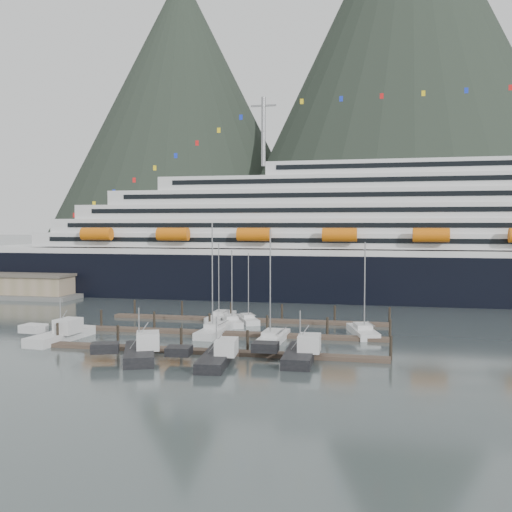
% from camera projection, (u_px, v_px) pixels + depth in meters
% --- Properties ---
extents(ground, '(1600.00, 1600.00, 0.00)m').
position_uv_depth(ground, '(255.00, 340.00, 85.93)').
color(ground, '#465252').
rests_on(ground, ground).
extents(mountains, '(870.00, 440.00, 420.00)m').
position_uv_depth(mountains, '(420.00, 88.00, 640.62)').
color(mountains, black).
rests_on(mountains, ground).
extents(cruise_ship, '(210.00, 30.40, 50.30)m').
position_uv_depth(cruise_ship, '(440.00, 245.00, 132.56)').
color(cruise_ship, black).
rests_on(cruise_ship, ground).
extents(dock_near, '(48.18, 2.28, 3.20)m').
position_uv_depth(dock_near, '(201.00, 351.00, 77.25)').
color(dock_near, '#3F3128').
rests_on(dock_near, ground).
extents(dock_mid, '(48.18, 2.28, 3.20)m').
position_uv_depth(dock_mid, '(227.00, 333.00, 89.94)').
color(dock_mid, '#3F3128').
rests_on(dock_mid, ground).
extents(dock_far, '(48.18, 2.28, 3.20)m').
position_uv_depth(dock_far, '(247.00, 319.00, 102.63)').
color(dock_far, '#3F3128').
rests_on(dock_far, ground).
extents(sailboat_b, '(3.46, 11.47, 17.35)m').
position_uv_depth(sailboat_b, '(215.00, 331.00, 90.51)').
color(sailboat_b, silver).
rests_on(sailboat_b, ground).
extents(sailboat_c, '(6.17, 9.66, 12.90)m').
position_uv_depth(sailboat_c, '(231.00, 322.00, 99.41)').
color(sailboat_c, silver).
rests_on(sailboat_c, ground).
extents(sailboat_d, '(3.26, 12.31, 16.50)m').
position_uv_depth(sailboat_d, '(272.00, 339.00, 84.03)').
color(sailboat_d, silver).
rests_on(sailboat_d, ground).
extents(sailboat_e, '(3.12, 10.25, 13.77)m').
position_uv_depth(sailboat_e, '(221.00, 317.00, 104.28)').
color(sailboat_e, silver).
rests_on(sailboat_e, ground).
extents(sailboat_f, '(5.83, 8.38, 12.22)m').
position_uv_depth(sailboat_f, '(247.00, 320.00, 101.56)').
color(sailboat_f, silver).
rests_on(sailboat_f, ground).
extents(sailboat_h, '(5.49, 10.61, 14.54)m').
position_uv_depth(sailboat_h, '(363.00, 332.00, 89.60)').
color(sailboat_h, silver).
rests_on(sailboat_h, ground).
extents(trawler_a, '(9.17, 12.65, 6.79)m').
position_uv_depth(trawler_a, '(60.00, 335.00, 85.42)').
color(trawler_a, silver).
rests_on(trawler_a, ground).
extents(trawler_b, '(9.47, 11.32, 7.00)m').
position_uv_depth(trawler_b, '(138.00, 352.00, 73.62)').
color(trawler_b, black).
rests_on(trawler_b, ground).
extents(trawler_c, '(8.75, 12.33, 6.12)m').
position_uv_depth(trawler_c, '(215.00, 356.00, 71.57)').
color(trawler_c, black).
rests_on(trawler_c, ground).
extents(trawler_d, '(8.45, 11.42, 6.71)m').
position_uv_depth(trawler_d, '(299.00, 353.00, 72.97)').
color(trawler_d, black).
rests_on(trawler_d, ground).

